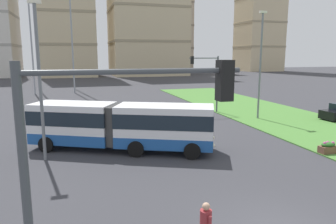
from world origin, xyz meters
name	(u,v)px	position (x,y,z in m)	size (l,w,h in m)	color
articulated_bus	(121,125)	(-3.89, 11.19, 1.65)	(11.70, 7.30, 3.00)	white
flower_planter_2	(328,148)	(8.28, 6.67, 0.43)	(1.10, 0.56, 0.74)	brown
traffic_light_near_left	(104,163)	(-6.16, -3.00, 4.14)	(4.11, 0.28, 5.99)	#474C51
traffic_light_far_right	(209,75)	(6.86, 22.00, 4.08)	(3.26, 0.28, 5.98)	#474C51
streetlight_left	(39,75)	(-8.50, 10.48, 4.96)	(0.70, 0.28, 9.04)	slate
streetlight_median	(261,62)	(10.18, 17.63, 5.48)	(0.70, 0.28, 10.06)	slate
apartment_tower_westcentre	(66,0)	(-8.06, 89.80, 21.54)	(15.49, 18.27, 43.04)	beige
apartment_tower_centre	(146,11)	(15.29, 89.18, 19.39)	(22.08, 19.87, 38.75)	beige
apartment_tower_eastcentre	(163,5)	(27.85, 114.76, 25.39)	(19.52, 16.76, 50.73)	#C6B299
apartment_tower_east	(261,0)	(62.76, 101.98, 26.78)	(14.82, 14.38, 53.51)	beige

